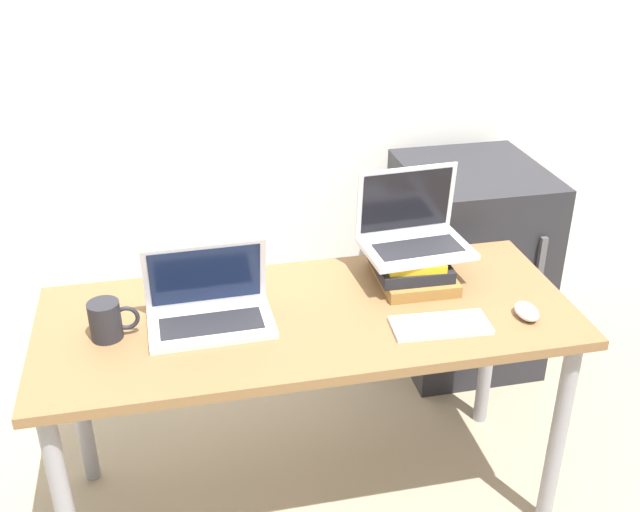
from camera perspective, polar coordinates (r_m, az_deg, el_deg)
The scene contains 9 objects.
wall_back at distance 2.94m, azimuth -5.39°, elevation 17.64°, with size 8.00×0.05×2.70m.
desk at distance 2.19m, azimuth -0.87°, elevation -6.21°, with size 1.53×0.63×0.72m.
laptop_left at distance 2.11m, azimuth -8.44°, elevation -3.88°, with size 0.35×0.22×0.22m.
book_stack at distance 2.31m, azimuth 6.90°, elevation -0.72°, with size 0.24×0.29×0.10m.
laptop_on_books at distance 2.30m, azimuth 7.09°, elevation 1.83°, with size 0.33×0.25×0.24m.
wireless_keyboard at distance 2.11m, azimuth 9.16°, elevation -5.22°, with size 0.28×0.14×0.01m.
mouse at distance 2.20m, azimuth 15.47°, elevation -4.09°, with size 0.06×0.10×0.04m.
mug at distance 2.09m, azimuth -15.94°, elevation -4.72°, with size 0.13×0.09×0.11m.
mini_fridge at distance 3.09m, azimuth 11.07°, elevation -0.64°, with size 0.52×0.59×0.83m.
Camera 1 is at (-0.35, -1.47, 1.85)m, focal length 42.00 mm.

